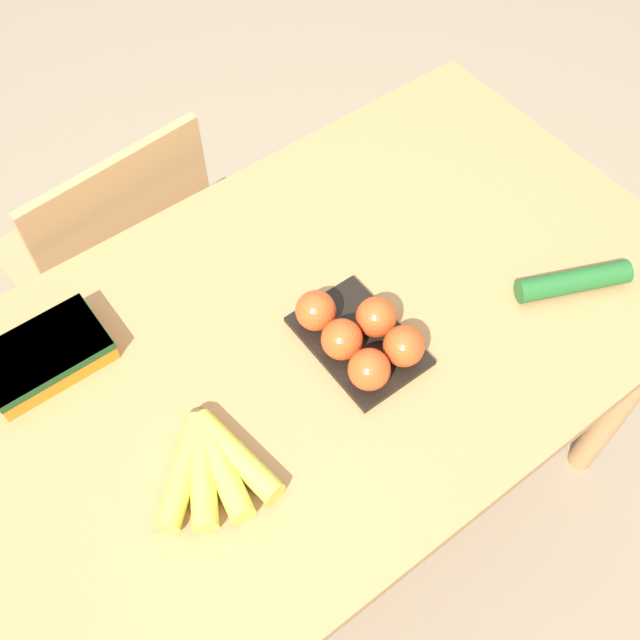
% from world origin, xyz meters
% --- Properties ---
extents(ground_plane, '(12.00, 12.00, 0.00)m').
position_xyz_m(ground_plane, '(0.00, 0.00, 0.00)').
color(ground_plane, gray).
extents(dining_table, '(1.32, 0.78, 0.78)m').
position_xyz_m(dining_table, '(0.00, 0.00, 0.66)').
color(dining_table, '#B27F4C').
rests_on(dining_table, ground_plane).
extents(chair, '(0.45, 0.43, 0.87)m').
position_xyz_m(chair, '(-0.14, 0.59, 0.46)').
color(chair, tan).
rests_on(chair, ground_plane).
extents(banana_bunch, '(0.18, 0.19, 0.04)m').
position_xyz_m(banana_bunch, '(-0.28, -0.10, 0.79)').
color(banana_bunch, brown).
rests_on(banana_bunch, dining_table).
extents(tomato_pack, '(0.15, 0.22, 0.08)m').
position_xyz_m(tomato_pack, '(0.03, -0.07, 0.81)').
color(tomato_pack, black).
rests_on(tomato_pack, dining_table).
extents(carrot_bag, '(0.20, 0.12, 0.04)m').
position_xyz_m(carrot_bag, '(-0.39, 0.21, 0.80)').
color(carrot_bag, orange).
rests_on(carrot_bag, dining_table).
extents(cucumber_near, '(0.20, 0.12, 0.04)m').
position_xyz_m(cucumber_near, '(0.40, -0.19, 0.80)').
color(cucumber_near, '#236028').
rests_on(cucumber_near, dining_table).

